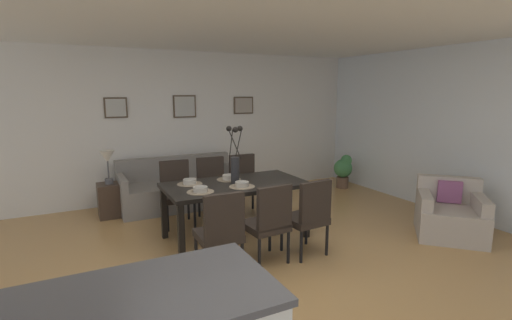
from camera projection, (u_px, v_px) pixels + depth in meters
ground_plane at (256, 272)px, 3.97m from camera, size 9.00×9.00×0.00m
back_wall_panel at (173, 126)px, 6.58m from camera, size 9.00×0.10×2.60m
side_window_wall at (455, 131)px, 5.70m from camera, size 0.10×6.30×2.60m
ceiling_panel at (238, 19)px, 3.83m from camera, size 9.00×7.20×0.08m
dining_table at (235, 189)px, 4.80m from camera, size 1.80×0.94×0.74m
dining_chair_near_left at (221, 230)px, 3.80m from camera, size 0.45×0.45×0.92m
dining_chair_near_right at (177, 190)px, 5.34m from camera, size 0.47×0.47×0.92m
dining_chair_far_left at (269, 220)px, 4.08m from camera, size 0.47×0.47×0.92m
dining_chair_far_right at (213, 185)px, 5.61m from camera, size 0.47×0.47×0.92m
dining_chair_mid_left at (309, 214)px, 4.29m from camera, size 0.47×0.47×0.92m
dining_chair_mid_right at (245, 181)px, 5.84m from camera, size 0.46×0.46×0.92m
centerpiece_vase at (235, 162)px, 4.73m from camera, size 0.21×0.23×0.73m
placemat_near_left at (200, 192)px, 4.36m from camera, size 0.32×0.32×0.01m
bowl_near_left at (200, 189)px, 4.35m from camera, size 0.17×0.17×0.07m
placemat_near_right at (190, 184)px, 4.73m from camera, size 0.32×0.32×0.01m
bowl_near_right at (190, 181)px, 4.72m from camera, size 0.17×0.17×0.07m
placemat_far_left at (242, 187)px, 4.60m from camera, size 0.32×0.32×0.01m
bowl_far_left at (242, 184)px, 4.59m from camera, size 0.17×0.17×0.07m
placemat_far_right at (229, 179)px, 4.97m from camera, size 0.32×0.32×0.01m
bowl_far_right at (229, 177)px, 4.96m from camera, size 0.17×0.17×0.07m
sofa at (180, 189)px, 6.25m from camera, size 1.96×0.84×0.80m
side_table at (110, 200)px, 5.69m from camera, size 0.36×0.36×0.52m
table_lamp at (107, 160)px, 5.58m from camera, size 0.22×0.22×0.51m
armchair at (450, 215)px, 4.93m from camera, size 1.13×1.13×0.75m
framed_picture_left at (116, 108)px, 6.03m from camera, size 0.36×0.03×0.33m
framed_picture_center at (185, 106)px, 6.54m from camera, size 0.41×0.03×0.39m
framed_picture_right at (244, 105)px, 7.05m from camera, size 0.40×0.03×0.32m
potted_plant at (343, 170)px, 7.38m from camera, size 0.36×0.36×0.67m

